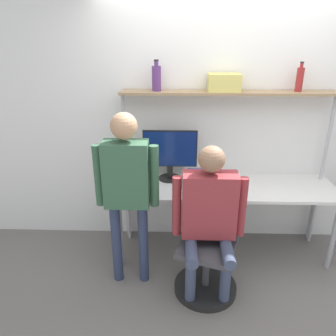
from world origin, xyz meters
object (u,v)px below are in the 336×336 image
cell_phone (234,194)px  bottle_red (300,79)px  office_chair (208,260)px  laptop (203,185)px  person_seated (209,212)px  monitor (170,153)px  person_standing (127,182)px  bottle_purple (156,78)px  storage_box (224,82)px

cell_phone → bottle_red: bottle_red is taller
bottle_red → office_chair: bearing=-138.0°
laptop → person_seated: 0.50m
laptop → bottle_red: bearing=19.2°
cell_phone → office_chair: (-0.25, -0.39, -0.47)m
monitor → person_seated: person_seated is taller
person_standing → bottle_red: (1.54, 0.67, 0.76)m
office_chair → bottle_purple: 1.73m
person_standing → bottle_purple: (0.22, 0.67, 0.76)m
bottle_purple → storage_box: (0.63, 0.00, -0.04)m
laptop → person_standing: bearing=-151.3°
office_chair → person_standing: person_standing is taller
person_standing → bottle_purple: bearing=72.0°
laptop → person_standing: (-0.67, -0.37, 0.19)m
cell_phone → person_standing: 1.03m
cell_phone → storage_box: 1.04m
cell_phone → office_chair: 0.66m
laptop → storage_box: storage_box is taller
monitor → office_chair: 1.10m
person_seated → bottle_red: (0.86, 0.80, 0.96)m
office_chair → bottle_red: 1.86m
person_seated → person_standing: 0.73m
person_standing → cell_phone: bearing=17.3°
person_seated → bottle_purple: (-0.47, 0.80, 0.96)m
person_standing → person_seated: bearing=-11.0°
cell_phone → bottle_purple: 1.30m
office_chair → bottle_purple: (-0.48, 0.76, 1.48)m
monitor → cell_phone: size_ratio=3.63×
cell_phone → storage_box: bearing=105.6°
bottle_purple → person_standing: bearing=-108.0°
laptop → cell_phone: 0.30m
bottle_purple → bottle_red: (1.33, 0.00, -0.01)m
laptop → bottle_red: (0.87, 0.30, 0.95)m
monitor → storage_box: bearing=4.1°
monitor → bottle_purple: bottle_purple is taller
person_standing → storage_box: size_ratio=5.33×
laptop → bottle_purple: bearing=146.1°
office_chair → bottle_red: bottle_red is taller
laptop → bottle_purple: 1.10m
bottle_red → person_seated: bearing=-136.8°
person_standing → monitor: bearing=61.3°
monitor → office_chair: monitor is taller
monitor → bottle_red: size_ratio=2.03×
person_standing → storage_box: 1.30m
monitor → cell_phone: bearing=-29.1°
cell_phone → bottle_red: size_ratio=0.56×
laptop → cell_phone: (0.28, -0.07, -0.06)m
laptop → bottle_purple: (-0.45, 0.30, 0.95)m
monitor → bottle_red: bearing=1.7°
monitor → office_chair: bearing=-64.0°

